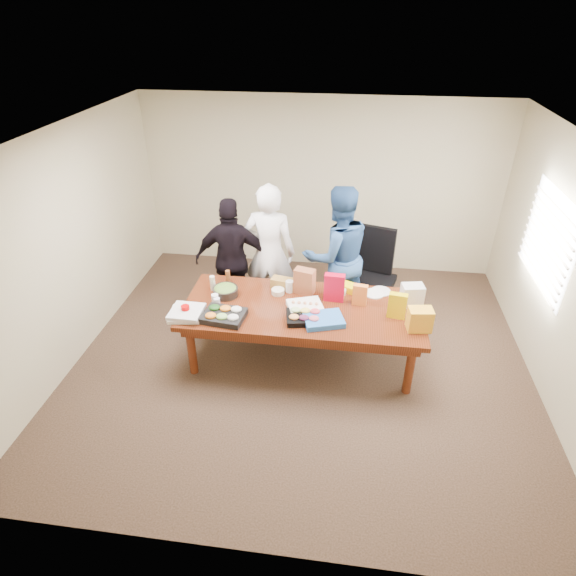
# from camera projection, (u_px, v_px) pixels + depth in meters

# --- Properties ---
(floor) EXTENTS (5.50, 5.00, 0.02)m
(floor) POSITION_uv_depth(u_px,v_px,m) (302.00, 357.00, 5.95)
(floor) COLOR #47301E
(floor) RESTS_ON ground
(ceiling) EXTENTS (5.50, 5.00, 0.02)m
(ceiling) POSITION_uv_depth(u_px,v_px,m) (306.00, 137.00, 4.54)
(ceiling) COLOR white
(ceiling) RESTS_ON wall_back
(wall_back) EXTENTS (5.50, 0.04, 2.70)m
(wall_back) POSITION_uv_depth(u_px,v_px,m) (321.00, 186.00, 7.36)
(wall_back) COLOR beige
(wall_back) RESTS_ON floor
(wall_front) EXTENTS (5.50, 0.04, 2.70)m
(wall_front) POSITION_uv_depth(u_px,v_px,m) (263.00, 440.00, 3.13)
(wall_front) COLOR beige
(wall_front) RESTS_ON floor
(wall_left) EXTENTS (0.04, 5.00, 2.70)m
(wall_left) POSITION_uv_depth(u_px,v_px,m) (71.00, 247.00, 5.56)
(wall_left) COLOR beige
(wall_left) RESTS_ON floor
(wall_right) EXTENTS (0.04, 5.00, 2.70)m
(wall_right) POSITION_uv_depth(u_px,v_px,m) (566.00, 279.00, 4.93)
(wall_right) COLOR beige
(wall_right) RESTS_ON floor
(window_panel) EXTENTS (0.03, 1.40, 1.10)m
(window_panel) POSITION_uv_depth(u_px,v_px,m) (548.00, 241.00, 5.36)
(window_panel) COLOR white
(window_panel) RESTS_ON wall_right
(window_blinds) EXTENTS (0.04, 1.36, 1.00)m
(window_blinds) POSITION_uv_depth(u_px,v_px,m) (544.00, 240.00, 5.37)
(window_blinds) COLOR beige
(window_blinds) RESTS_ON wall_right
(conference_table) EXTENTS (2.80, 1.20, 0.75)m
(conference_table) POSITION_uv_depth(u_px,v_px,m) (302.00, 333.00, 5.75)
(conference_table) COLOR #4C1C0F
(conference_table) RESTS_ON floor
(office_chair) EXTENTS (0.76, 0.76, 1.21)m
(office_chair) POSITION_uv_depth(u_px,v_px,m) (374.00, 279.00, 6.41)
(office_chair) COLOR black
(office_chair) RESTS_ON floor
(person_center) EXTENTS (0.72, 0.49, 1.91)m
(person_center) POSITION_uv_depth(u_px,v_px,m) (270.00, 253.00, 6.30)
(person_center) COLOR white
(person_center) RESTS_ON floor
(person_right) EXTENTS (1.15, 1.04, 1.92)m
(person_right) POSITION_uv_depth(u_px,v_px,m) (337.00, 256.00, 6.21)
(person_right) COLOR navy
(person_right) RESTS_ON floor
(person_left) EXTENTS (1.05, 0.53, 1.71)m
(person_left) POSITION_uv_depth(u_px,v_px,m) (233.00, 260.00, 6.34)
(person_left) COLOR black
(person_left) RESTS_ON floor
(veggie_tray) EXTENTS (0.50, 0.41, 0.07)m
(veggie_tray) POSITION_uv_depth(u_px,v_px,m) (224.00, 316.00, 5.34)
(veggie_tray) COLOR black
(veggie_tray) RESTS_ON conference_table
(fruit_tray) EXTENTS (0.46, 0.38, 0.06)m
(fruit_tray) POSITION_uv_depth(u_px,v_px,m) (305.00, 317.00, 5.33)
(fruit_tray) COLOR black
(fruit_tray) RESTS_ON conference_table
(sheet_cake) EXTENTS (0.46, 0.40, 0.07)m
(sheet_cake) POSITION_uv_depth(u_px,v_px,m) (305.00, 306.00, 5.51)
(sheet_cake) COLOR white
(sheet_cake) RESTS_ON conference_table
(salad_bowl) EXTENTS (0.39, 0.39, 0.10)m
(salad_bowl) POSITION_uv_depth(u_px,v_px,m) (225.00, 291.00, 5.76)
(salad_bowl) COLOR black
(salad_bowl) RESTS_ON conference_table
(chip_bag_blue) EXTENTS (0.51, 0.44, 0.06)m
(chip_bag_blue) POSITION_uv_depth(u_px,v_px,m) (323.00, 320.00, 5.28)
(chip_bag_blue) COLOR blue
(chip_bag_blue) RESTS_ON conference_table
(chip_bag_red) EXTENTS (0.24, 0.11, 0.35)m
(chip_bag_red) POSITION_uv_depth(u_px,v_px,m) (334.00, 288.00, 5.60)
(chip_bag_red) COLOR red
(chip_bag_red) RESTS_ON conference_table
(chip_bag_yellow) EXTENTS (0.21, 0.11, 0.31)m
(chip_bag_yellow) POSITION_uv_depth(u_px,v_px,m) (397.00, 306.00, 5.31)
(chip_bag_yellow) COLOR yellow
(chip_bag_yellow) RESTS_ON conference_table
(chip_bag_orange) EXTENTS (0.18, 0.10, 0.26)m
(chip_bag_orange) POSITION_uv_depth(u_px,v_px,m) (360.00, 295.00, 5.54)
(chip_bag_orange) COLOR orange
(chip_bag_orange) RESTS_ON conference_table
(mayo_jar) EXTENTS (0.11, 0.11, 0.15)m
(mayo_jar) POSITION_uv_depth(u_px,v_px,m) (289.00, 286.00, 5.81)
(mayo_jar) COLOR silver
(mayo_jar) RESTS_ON conference_table
(mustard_bottle) EXTENTS (0.08, 0.08, 0.17)m
(mustard_bottle) POSITION_uv_depth(u_px,v_px,m) (309.00, 287.00, 5.77)
(mustard_bottle) COLOR #EBFF25
(mustard_bottle) RESTS_ON conference_table
(dressing_bottle) EXTENTS (0.06, 0.06, 0.18)m
(dressing_bottle) POSITION_uv_depth(u_px,v_px,m) (228.00, 277.00, 5.97)
(dressing_bottle) COLOR brown
(dressing_bottle) RESTS_ON conference_table
(ranch_bottle) EXTENTS (0.07, 0.07, 0.19)m
(ranch_bottle) POSITION_uv_depth(u_px,v_px,m) (213.00, 283.00, 5.84)
(ranch_bottle) COLOR beige
(ranch_bottle) RESTS_ON conference_table
(banana_bunch) EXTENTS (0.30, 0.25, 0.09)m
(banana_bunch) POSITION_uv_depth(u_px,v_px,m) (352.00, 289.00, 5.83)
(banana_bunch) COLOR #EFD100
(banana_bunch) RESTS_ON conference_table
(bread_loaf) EXTENTS (0.35, 0.20, 0.13)m
(bread_loaf) POSITION_uv_depth(u_px,v_px,m) (284.00, 284.00, 5.89)
(bread_loaf) COLOR olive
(bread_loaf) RESTS_ON conference_table
(kraft_bag) EXTENTS (0.27, 0.20, 0.32)m
(kraft_bag) POSITION_uv_depth(u_px,v_px,m) (305.00, 281.00, 5.76)
(kraft_bag) COLOR brown
(kraft_bag) RESTS_ON conference_table
(red_cup) EXTENTS (0.11, 0.11, 0.13)m
(red_cup) POSITION_uv_depth(u_px,v_px,m) (186.00, 311.00, 5.38)
(red_cup) COLOR #BA0000
(red_cup) RESTS_ON conference_table
(clear_cup_a) EXTENTS (0.07, 0.07, 0.10)m
(clear_cup_a) POSITION_uv_depth(u_px,v_px,m) (217.00, 302.00, 5.56)
(clear_cup_a) COLOR white
(clear_cup_a) RESTS_ON conference_table
(clear_cup_b) EXTENTS (0.11, 0.11, 0.11)m
(clear_cup_b) POSITION_uv_depth(u_px,v_px,m) (215.00, 299.00, 5.60)
(clear_cup_b) COLOR white
(clear_cup_b) RESTS_ON conference_table
(pizza_box_lower) EXTENTS (0.40, 0.40, 0.04)m
(pizza_box_lower) POSITION_uv_depth(u_px,v_px,m) (186.00, 314.00, 5.40)
(pizza_box_lower) COLOR silver
(pizza_box_lower) RESTS_ON conference_table
(pizza_box_upper) EXTENTS (0.36, 0.36, 0.04)m
(pizza_box_upper) POSITION_uv_depth(u_px,v_px,m) (186.00, 312.00, 5.37)
(pizza_box_upper) COLOR silver
(pizza_box_upper) RESTS_ON pizza_box_lower
(plate_a) EXTENTS (0.30, 0.30, 0.01)m
(plate_a) POSITION_uv_depth(u_px,v_px,m) (381.00, 291.00, 5.84)
(plate_a) COLOR silver
(plate_a) RESTS_ON conference_table
(plate_b) EXTENTS (0.26, 0.26, 0.02)m
(plate_b) POSITION_uv_depth(u_px,v_px,m) (374.00, 294.00, 5.80)
(plate_b) COLOR white
(plate_b) RESTS_ON conference_table
(dip_bowl_a) EXTENTS (0.18, 0.18, 0.07)m
(dip_bowl_a) POSITION_uv_depth(u_px,v_px,m) (339.00, 291.00, 5.80)
(dip_bowl_a) COLOR beige
(dip_bowl_a) RESTS_ON conference_table
(dip_bowl_b) EXTENTS (0.18, 0.18, 0.06)m
(dip_bowl_b) POSITION_uv_depth(u_px,v_px,m) (278.00, 291.00, 5.79)
(dip_bowl_b) COLOR beige
(dip_bowl_b) RESTS_ON conference_table
(grocery_bag_white) EXTENTS (0.28, 0.22, 0.27)m
(grocery_bag_white) POSITION_uv_depth(u_px,v_px,m) (412.00, 295.00, 5.53)
(grocery_bag_white) COLOR silver
(grocery_bag_white) RESTS_ON conference_table
(grocery_bag_yellow) EXTENTS (0.28, 0.21, 0.26)m
(grocery_bag_yellow) POSITION_uv_depth(u_px,v_px,m) (420.00, 319.00, 5.12)
(grocery_bag_yellow) COLOR yellow
(grocery_bag_yellow) RESTS_ON conference_table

